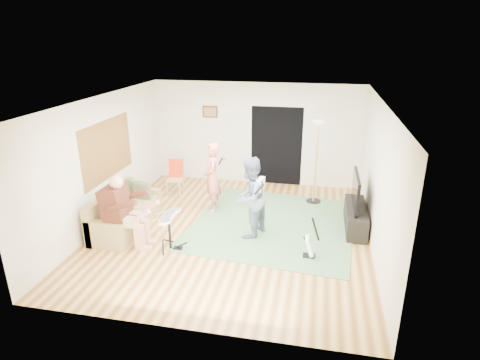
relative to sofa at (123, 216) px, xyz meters
name	(u,v)px	position (x,y,z in m)	size (l,w,h in m)	color
floor	(232,231)	(2.29, 0.28, -0.26)	(6.00, 6.00, 0.00)	brown
walls	(232,170)	(2.29, 0.28, 1.09)	(5.50, 6.00, 2.70)	silver
ceiling	(231,101)	(2.29, 0.28, 2.44)	(6.00, 6.00, 0.00)	white
window_blinds	(107,150)	(-0.46, 0.48, 1.29)	(2.05, 2.05, 0.00)	olive
doorway	(276,146)	(2.84, 3.27, 0.79)	(2.10, 2.10, 0.00)	black
picture_frame	(210,112)	(1.04, 3.27, 1.64)	(0.42, 0.03, 0.32)	#3F2314
area_rug	(273,224)	(3.08, 0.78, -0.25)	(3.34, 3.43, 0.02)	#497145
sofa	(123,216)	(0.00, 0.00, 0.00)	(0.80, 1.94, 0.79)	#98844C
drummer	(126,219)	(0.42, -0.65, 0.29)	(0.92, 0.51, 1.41)	#4D2215
drum_kit	(170,234)	(1.29, -0.65, 0.06)	(0.40, 0.71, 0.73)	black
singer	(212,177)	(1.62, 1.23, 0.54)	(0.59, 0.38, 1.61)	#DD6E60
microphone	(221,161)	(1.82, 1.23, 0.94)	(0.06, 0.06, 0.24)	black
guitarist	(250,198)	(2.67, 0.18, 0.56)	(0.80, 0.62, 1.65)	slate
guitar_held	(260,184)	(2.87, 0.18, 0.86)	(0.12, 0.60, 0.26)	white
guitar_spare	(310,246)	(3.90, -0.43, -0.03)	(0.29, 0.26, 0.80)	black
torchiere_lamp	(317,148)	(3.90, 2.17, 1.10)	(0.36, 0.36, 1.99)	black
dining_chair	(176,182)	(0.43, 2.02, 0.05)	(0.40, 0.42, 0.88)	tan
tv_cabinet	(355,218)	(4.79, 0.92, -0.01)	(0.40, 1.40, 0.50)	black
television	(356,191)	(4.74, 0.92, 0.59)	(0.06, 1.18, 0.68)	black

